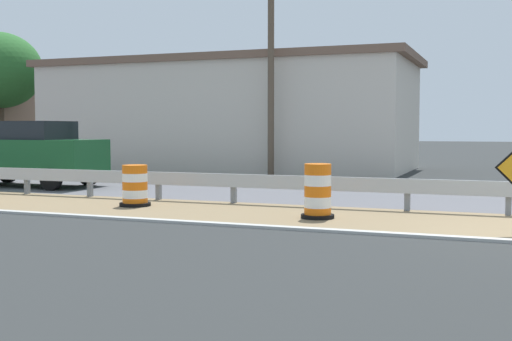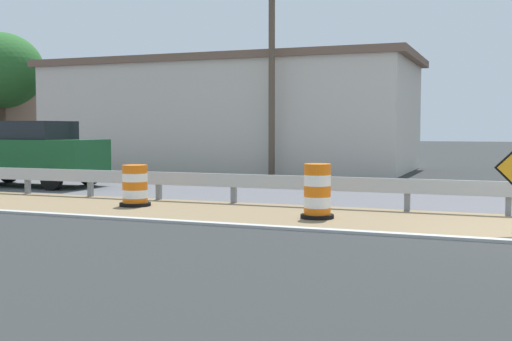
# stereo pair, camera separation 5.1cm
# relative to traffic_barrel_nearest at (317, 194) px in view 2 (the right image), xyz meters

# --- Properties ---
(guardrail_median) EXTENTS (0.18, 55.64, 0.71)m
(guardrail_median) POSITION_rel_traffic_barrel_nearest_xyz_m (1.78, -3.57, 0.02)
(guardrail_median) COLOR #ADB2B7
(guardrail_median) RESTS_ON ground
(traffic_barrel_nearest) EXTENTS (0.67, 0.67, 1.10)m
(traffic_barrel_nearest) POSITION_rel_traffic_barrel_nearest_xyz_m (0.00, 0.00, 0.00)
(traffic_barrel_nearest) COLOR orange
(traffic_barrel_nearest) RESTS_ON ground
(traffic_barrel_close) EXTENTS (0.72, 0.72, 0.96)m
(traffic_barrel_close) POSITION_rel_traffic_barrel_nearest_xyz_m (0.46, 4.51, -0.07)
(traffic_barrel_close) COLOR orange
(traffic_barrel_close) RESTS_ON ground
(car_lead_near_lane) EXTENTS (2.19, 4.81, 2.02)m
(car_lead_near_lane) POSITION_rel_traffic_barrel_nearest_xyz_m (3.71, 10.32, 0.52)
(car_lead_near_lane) COLOR #195128
(car_lead_near_lane) RESTS_ON ground
(roadside_shop_near) EXTENTS (7.09, 16.55, 4.82)m
(roadside_shop_near) POSITION_rel_traffic_barrel_nearest_xyz_m (14.44, 8.17, 1.93)
(roadside_shop_near) COLOR beige
(roadside_shop_near) RESTS_ON ground
(utility_pole_near) EXTENTS (0.24, 1.80, 7.48)m
(utility_pole_near) POSITION_rel_traffic_barrel_nearest_xyz_m (10.46, 4.75, 3.40)
(utility_pole_near) COLOR brown
(utility_pole_near) RESTS_ON ground
(tree_roadside) EXTENTS (4.25, 4.25, 6.64)m
(tree_roadside) POSITION_rel_traffic_barrel_nearest_xyz_m (13.68, 20.50, 4.21)
(tree_roadside) COLOR #4C3D2D
(tree_roadside) RESTS_ON ground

